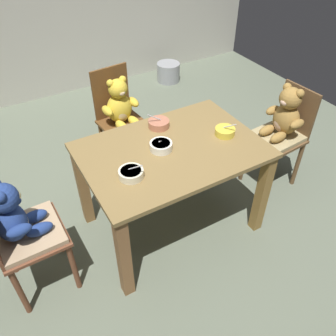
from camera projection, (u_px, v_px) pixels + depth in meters
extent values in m
cube|color=#626B59|center=(171.00, 224.00, 2.77)|extent=(5.20, 5.20, 0.04)
cube|color=olive|center=(172.00, 150.00, 2.30)|extent=(1.18, 0.82, 0.03)
cube|color=brown|center=(124.00, 258.00, 2.09)|extent=(0.07, 0.07, 0.70)
cube|color=olive|center=(262.00, 194.00, 2.50)|extent=(0.07, 0.07, 0.70)
cube|color=brown|center=(83.00, 187.00, 2.56)|extent=(0.07, 0.07, 0.70)
cube|color=olive|center=(205.00, 143.00, 2.98)|extent=(0.07, 0.07, 0.70)
cube|color=brown|center=(125.00, 126.00, 3.00)|extent=(0.40, 0.45, 0.02)
cube|color=brown|center=(111.00, 92.00, 2.97)|extent=(0.33, 0.05, 0.45)
cylinder|color=brown|center=(122.00, 164.00, 2.97)|extent=(0.04, 0.04, 0.44)
cylinder|color=brown|center=(152.00, 151.00, 3.11)|extent=(0.04, 0.04, 0.44)
cylinder|color=brown|center=(103.00, 144.00, 3.19)|extent=(0.04, 0.04, 0.44)
cylinder|color=brown|center=(131.00, 133.00, 3.33)|extent=(0.04, 0.04, 0.44)
ellipsoid|color=gold|center=(119.00, 108.00, 2.96)|extent=(0.24, 0.21, 0.25)
ellipsoid|color=#DDBE8B|center=(123.00, 113.00, 2.93)|extent=(0.13, 0.08, 0.15)
sphere|color=gold|center=(118.00, 89.00, 2.83)|extent=(0.16, 0.16, 0.16)
ellipsoid|color=#DDBE8B|center=(121.00, 93.00, 2.80)|extent=(0.07, 0.06, 0.05)
sphere|color=gold|center=(110.00, 83.00, 2.77)|extent=(0.06, 0.06, 0.06)
sphere|color=gold|center=(123.00, 79.00, 2.82)|extent=(0.06, 0.06, 0.06)
ellipsoid|color=gold|center=(107.00, 111.00, 2.86)|extent=(0.08, 0.15, 0.07)
ellipsoid|color=gold|center=(133.00, 102.00, 2.97)|extent=(0.08, 0.15, 0.07)
ellipsoid|color=gold|center=(122.00, 126.00, 2.90)|extent=(0.09, 0.17, 0.08)
ellipsoid|color=gold|center=(134.00, 122.00, 2.96)|extent=(0.09, 0.17, 0.08)
cube|color=brown|center=(276.00, 140.00, 2.84)|extent=(0.42, 0.39, 0.02)
cube|color=brown|center=(297.00, 110.00, 2.79)|extent=(0.04, 0.33, 0.40)
cylinder|color=brown|center=(244.00, 160.00, 3.01)|extent=(0.04, 0.04, 0.44)
cylinder|color=brown|center=(270.00, 179.00, 2.82)|extent=(0.04, 0.04, 0.44)
cylinder|color=brown|center=(271.00, 146.00, 3.16)|extent=(0.04, 0.04, 0.44)
cylinder|color=brown|center=(297.00, 164.00, 2.97)|extent=(0.04, 0.04, 0.44)
cube|color=tan|center=(276.00, 137.00, 2.82)|extent=(0.39, 0.36, 0.04)
ellipsoid|color=olive|center=(286.00, 119.00, 2.76)|extent=(0.20, 0.23, 0.25)
ellipsoid|color=#D9B092|center=(281.00, 123.00, 2.74)|extent=(0.07, 0.12, 0.15)
sphere|color=olive|center=(291.00, 98.00, 2.64)|extent=(0.17, 0.17, 0.17)
ellipsoid|color=#D9B092|center=(285.00, 102.00, 2.62)|extent=(0.06, 0.07, 0.05)
sphere|color=olive|center=(287.00, 87.00, 2.64)|extent=(0.07, 0.07, 0.07)
sphere|color=olive|center=(300.00, 93.00, 2.56)|extent=(0.07, 0.07, 0.07)
ellipsoid|color=olive|center=(273.00, 110.00, 2.81)|extent=(0.15, 0.08, 0.07)
ellipsoid|color=olive|center=(297.00, 124.00, 2.65)|extent=(0.15, 0.08, 0.07)
ellipsoid|color=olive|center=(267.00, 130.00, 2.80)|extent=(0.17, 0.09, 0.08)
ellipsoid|color=olive|center=(278.00, 137.00, 2.72)|extent=(0.17, 0.09, 0.08)
cube|color=brown|center=(31.00, 236.00, 2.09)|extent=(0.40, 0.41, 0.02)
cylinder|color=brown|center=(74.00, 267.00, 2.19)|extent=(0.04, 0.04, 0.44)
cylinder|color=brown|center=(57.00, 231.00, 2.42)|extent=(0.04, 0.04, 0.44)
cylinder|color=brown|center=(20.00, 292.00, 2.06)|extent=(0.04, 0.04, 0.44)
cylinder|color=brown|center=(7.00, 251.00, 2.28)|extent=(0.04, 0.04, 0.44)
cube|color=tan|center=(30.00, 233.00, 2.07)|extent=(0.37, 0.38, 0.04)
ellipsoid|color=navy|center=(11.00, 222.00, 1.96)|extent=(0.18, 0.21, 0.24)
ellipsoid|color=#D0C388|center=(22.00, 219.00, 1.99)|extent=(0.07, 0.12, 0.14)
sphere|color=navy|center=(3.00, 198.00, 1.84)|extent=(0.17, 0.17, 0.17)
ellipsoid|color=#D0C388|center=(15.00, 196.00, 1.87)|extent=(0.06, 0.07, 0.05)
sphere|color=navy|center=(0.00, 197.00, 1.76)|extent=(0.06, 0.06, 0.06)
ellipsoid|color=navy|center=(19.00, 231.00, 1.87)|extent=(0.14, 0.07, 0.07)
ellipsoid|color=navy|center=(9.00, 204.00, 2.02)|extent=(0.14, 0.07, 0.07)
ellipsoid|color=navy|center=(40.00, 229.00, 2.02)|extent=(0.16, 0.08, 0.07)
ellipsoid|color=navy|center=(34.00, 217.00, 2.10)|extent=(0.16, 0.08, 0.07)
cylinder|color=beige|center=(131.00, 174.00, 2.06)|extent=(0.15, 0.15, 0.05)
cylinder|color=beige|center=(131.00, 176.00, 2.07)|extent=(0.08, 0.08, 0.01)
cylinder|color=beige|center=(131.00, 171.00, 2.05)|extent=(0.12, 0.12, 0.01)
cylinder|color=#BCBCC1|center=(135.00, 167.00, 2.01)|extent=(0.06, 0.09, 0.08)
ellipsoid|color=#BCBCC1|center=(129.00, 171.00, 2.05)|extent=(0.04, 0.04, 0.01)
cylinder|color=#B76F53|center=(159.00, 124.00, 2.47)|extent=(0.15, 0.15, 0.05)
cylinder|color=#B76F53|center=(159.00, 126.00, 2.48)|extent=(0.08, 0.08, 0.01)
cylinder|color=beige|center=(159.00, 121.00, 2.46)|extent=(0.12, 0.12, 0.01)
cylinder|color=#BCBCC1|center=(154.00, 117.00, 2.42)|extent=(0.10, 0.01, 0.08)
ellipsoid|color=#BCBCC1|center=(160.00, 121.00, 2.46)|extent=(0.03, 0.02, 0.01)
cylinder|color=gold|center=(225.00, 131.00, 2.40)|extent=(0.14, 0.14, 0.05)
cylinder|color=gold|center=(225.00, 134.00, 2.41)|extent=(0.08, 0.08, 0.01)
cylinder|color=beige|center=(225.00, 129.00, 2.38)|extent=(0.11, 0.11, 0.01)
cylinder|color=#BCBCC1|center=(230.00, 126.00, 2.34)|extent=(0.04, 0.09, 0.07)
ellipsoid|color=#BCBCC1|center=(224.00, 129.00, 2.39)|extent=(0.03, 0.04, 0.01)
cylinder|color=silver|center=(161.00, 146.00, 2.27)|extent=(0.15, 0.15, 0.05)
cylinder|color=silver|center=(161.00, 149.00, 2.28)|extent=(0.08, 0.08, 0.01)
cylinder|color=beige|center=(161.00, 143.00, 2.25)|extent=(0.12, 0.12, 0.01)
cylinder|color=#BCBCC1|center=(160.00, 141.00, 2.20)|extent=(0.07, 0.09, 0.07)
ellipsoid|color=#BCBCC1|center=(161.00, 143.00, 2.26)|extent=(0.04, 0.04, 0.01)
cylinder|color=#93969B|center=(168.00, 72.00, 4.57)|extent=(0.30, 0.30, 0.24)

